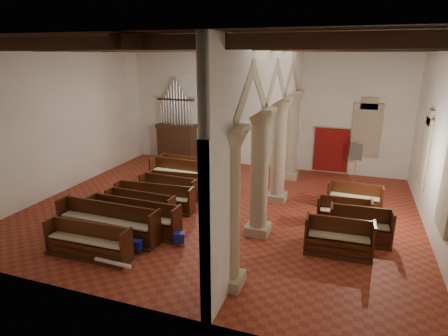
% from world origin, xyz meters
% --- Properties ---
extents(floor, '(14.00, 14.00, 0.00)m').
position_xyz_m(floor, '(0.00, 0.00, 0.00)').
color(floor, maroon).
rests_on(floor, ground).
extents(ceiling, '(14.00, 14.00, 0.00)m').
position_xyz_m(ceiling, '(0.00, 0.00, 6.00)').
color(ceiling, black).
rests_on(ceiling, wall_back).
extents(wall_back, '(14.00, 0.02, 6.00)m').
position_xyz_m(wall_back, '(0.00, 6.00, 3.00)').
color(wall_back, white).
rests_on(wall_back, floor).
extents(wall_front, '(14.00, 0.02, 6.00)m').
position_xyz_m(wall_front, '(0.00, -6.00, 3.00)').
color(wall_front, white).
rests_on(wall_front, floor).
extents(wall_left, '(0.02, 12.00, 6.00)m').
position_xyz_m(wall_left, '(-7.00, 0.00, 3.00)').
color(wall_left, white).
rests_on(wall_left, floor).
extents(wall_right, '(0.02, 12.00, 6.00)m').
position_xyz_m(wall_right, '(7.00, 0.00, 3.00)').
color(wall_right, white).
rests_on(wall_right, floor).
extents(ceiling_beams, '(13.80, 11.80, 0.30)m').
position_xyz_m(ceiling_beams, '(0.00, 0.00, 5.82)').
color(ceiling_beams, '#3D2213').
rests_on(ceiling_beams, wall_back).
extents(arcade, '(0.90, 11.90, 6.00)m').
position_xyz_m(arcade, '(1.80, 0.00, 3.56)').
color(arcade, tan).
rests_on(arcade, floor).
extents(window_right_b, '(0.03, 1.00, 2.20)m').
position_xyz_m(window_right_b, '(6.98, 2.50, 2.20)').
color(window_right_b, '#33735C').
rests_on(window_right_b, wall_right).
extents(window_back, '(1.00, 0.03, 2.20)m').
position_xyz_m(window_back, '(5.00, 5.98, 2.20)').
color(window_back, '#33735C').
rests_on(window_back, wall_back).
extents(pipe_organ, '(2.10, 0.85, 4.40)m').
position_xyz_m(pipe_organ, '(-4.50, 5.50, 1.37)').
color(pipe_organ, '#3D2213').
rests_on(pipe_organ, floor).
extents(lectern, '(0.44, 0.45, 1.10)m').
position_xyz_m(lectern, '(-1.29, 4.60, 0.45)').
color(lectern, '#391B12').
rests_on(lectern, floor).
extents(dossal_curtain, '(1.80, 0.07, 2.17)m').
position_xyz_m(dossal_curtain, '(3.50, 5.92, 1.17)').
color(dossal_curtain, '#A01A11').
rests_on(dossal_curtain, floor).
extents(processional_banner, '(0.46, 0.59, 2.06)m').
position_xyz_m(processional_banner, '(4.66, 4.40, 0.75)').
color(processional_banner, '#3D2213').
rests_on(processional_banner, floor).
extents(hymnal_box_a, '(0.34, 0.29, 0.30)m').
position_xyz_m(hymnal_box_a, '(-1.23, -3.88, 0.25)').
color(hymnal_box_a, navy).
rests_on(hymnal_box_a, floor).
extents(hymnal_box_b, '(0.38, 0.35, 0.31)m').
position_xyz_m(hymnal_box_b, '(-0.26, -3.06, 0.26)').
color(hymnal_box_b, navy).
rests_on(hymnal_box_b, floor).
extents(hymnal_box_c, '(0.36, 0.34, 0.29)m').
position_xyz_m(hymnal_box_c, '(-1.61, -0.43, 0.25)').
color(hymnal_box_c, '#16229A').
rests_on(hymnal_box_c, floor).
extents(tube_heater_a, '(1.15, 0.16, 0.11)m').
position_xyz_m(tube_heater_a, '(-1.41, -4.81, 0.16)').
color(tube_heater_a, silver).
rests_on(tube_heater_a, floor).
extents(tube_heater_b, '(0.96, 0.40, 0.10)m').
position_xyz_m(tube_heater_b, '(-1.39, -2.86, 0.16)').
color(tube_heater_b, silver).
rests_on(tube_heater_b, floor).
extents(nave_pew_0, '(2.63, 0.70, 1.00)m').
position_xyz_m(nave_pew_0, '(-2.42, -4.51, 0.33)').
color(nave_pew_0, '#3D2213').
rests_on(nave_pew_0, floor).
extents(nave_pew_1, '(3.50, 0.83, 1.12)m').
position_xyz_m(nave_pew_1, '(-2.59, -3.35, 0.37)').
color(nave_pew_1, '#3D2213').
rests_on(nave_pew_1, floor).
extents(nave_pew_2, '(3.26, 0.79, 1.07)m').
position_xyz_m(nave_pew_2, '(-2.07, -2.71, 0.35)').
color(nave_pew_2, '#3D2213').
rests_on(nave_pew_2, floor).
extents(nave_pew_3, '(2.64, 0.77, 0.95)m').
position_xyz_m(nave_pew_3, '(-2.42, -1.72, 0.31)').
color(nave_pew_3, '#3D2213').
rests_on(nave_pew_3, floor).
extents(nave_pew_4, '(3.04, 0.84, 0.98)m').
position_xyz_m(nave_pew_4, '(-2.32, -0.90, 0.32)').
color(nave_pew_4, '#3D2213').
rests_on(nave_pew_4, floor).
extents(nave_pew_5, '(2.44, 0.75, 0.95)m').
position_xyz_m(nave_pew_5, '(-2.30, 0.21, 0.31)').
color(nave_pew_5, '#3D2213').
rests_on(nave_pew_5, floor).
extents(nave_pew_6, '(2.77, 0.81, 0.95)m').
position_xyz_m(nave_pew_6, '(-2.03, 0.74, 0.31)').
color(nave_pew_6, '#3D2213').
rests_on(nave_pew_6, floor).
extents(nave_pew_7, '(3.51, 0.90, 1.12)m').
position_xyz_m(nave_pew_7, '(-2.29, 1.94, 0.37)').
color(nave_pew_7, '#3D2213').
rests_on(nave_pew_7, floor).
extents(nave_pew_8, '(2.98, 0.83, 1.04)m').
position_xyz_m(nave_pew_8, '(-2.62, 2.85, 0.34)').
color(nave_pew_8, '#3D2213').
rests_on(nave_pew_8, floor).
extents(aisle_pew_0, '(1.94, 0.80, 1.08)m').
position_xyz_m(aisle_pew_0, '(4.32, -2.01, 0.37)').
color(aisle_pew_0, '#3D2213').
rests_on(aisle_pew_0, floor).
extents(aisle_pew_1, '(1.88, 0.84, 1.11)m').
position_xyz_m(aisle_pew_1, '(4.91, -1.02, 0.38)').
color(aisle_pew_1, '#3D2213').
rests_on(aisle_pew_1, floor).
extents(aisle_pew_2, '(1.77, 0.72, 0.98)m').
position_xyz_m(aisle_pew_2, '(4.39, -0.01, 0.33)').
color(aisle_pew_2, '#3D2213').
rests_on(aisle_pew_2, floor).
extents(aisle_pew_3, '(1.96, 0.78, 1.05)m').
position_xyz_m(aisle_pew_3, '(4.70, 1.47, 0.35)').
color(aisle_pew_3, '#3D2213').
rests_on(aisle_pew_3, floor).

